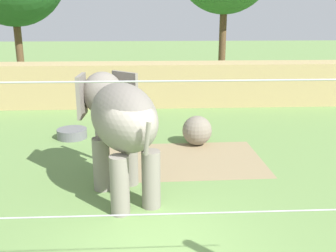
# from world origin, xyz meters

# --- Properties ---
(ground_plane) EXTENTS (120.00, 120.00, 0.00)m
(ground_plane) POSITION_xyz_m (0.00, 0.00, 0.00)
(ground_plane) COLOR #6B8E4C
(dirt_patch) EXTENTS (5.12, 3.39, 0.01)m
(dirt_patch) POSITION_xyz_m (1.00, 4.62, 0.00)
(dirt_patch) COLOR #937F5B
(dirt_patch) RESTS_ON ground
(embankment_wall) EXTENTS (36.00, 1.80, 2.11)m
(embankment_wall) POSITION_xyz_m (0.00, 12.49, 1.05)
(embankment_wall) COLOR tan
(embankment_wall) RESTS_ON ground
(elephant) EXTENTS (2.51, 3.76, 2.97)m
(elephant) POSITION_xyz_m (-0.77, 2.37, 1.97)
(elephant) COLOR gray
(elephant) RESTS_ON ground
(enrichment_ball) EXTENTS (1.04, 1.04, 1.04)m
(enrichment_ball) POSITION_xyz_m (1.65, 6.11, 0.52)
(enrichment_ball) COLOR gray
(enrichment_ball) RESTS_ON ground
(cable_fence) EXTENTS (8.08, 0.23, 3.96)m
(cable_fence) POSITION_xyz_m (0.00, -2.92, 1.99)
(cable_fence) COLOR brown
(cable_fence) RESTS_ON ground
(water_tub) EXTENTS (1.10, 1.10, 0.35)m
(water_tub) POSITION_xyz_m (-2.91, 7.11, 0.18)
(water_tub) COLOR slate
(water_tub) RESTS_ON ground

